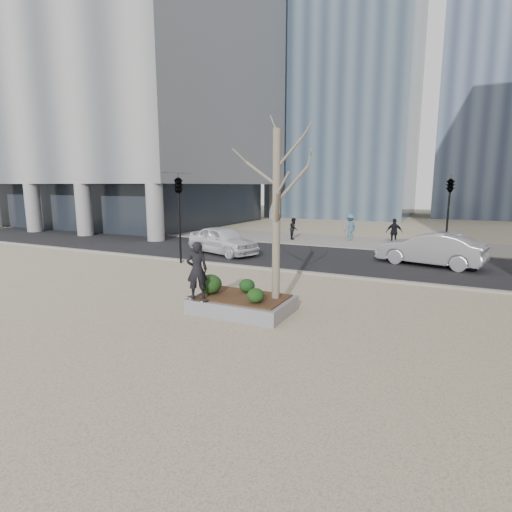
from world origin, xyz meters
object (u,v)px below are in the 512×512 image
at_px(planter, 242,304).
at_px(skateboard, 198,299).
at_px(skateboarder, 197,270).
at_px(police_car, 223,240).

relative_size(planter, skateboard, 3.85).
bearing_deg(planter, skateboarder, -140.32).
distance_m(skateboard, skateboarder, 0.90).
height_order(skateboard, police_car, police_car).
height_order(skateboard, skateboarder, skateboarder).
bearing_deg(skateboarder, planter, -179.96).
relative_size(skateboard, police_car, 0.17).
xyz_separation_m(planter, police_car, (-5.89, 8.75, 0.59)).
xyz_separation_m(planter, skateboard, (-1.06, -0.88, 0.26)).
distance_m(skateboarder, police_car, 10.79).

